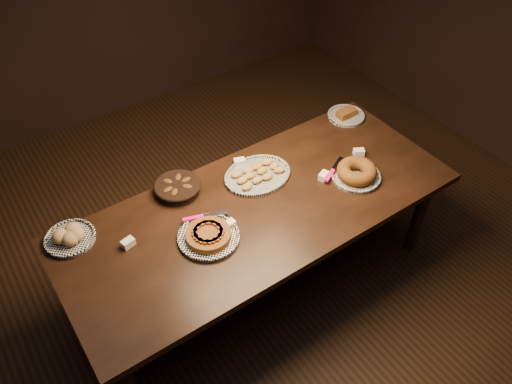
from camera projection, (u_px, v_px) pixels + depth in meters
ground at (260, 281)px, 3.48m from camera, size 5.00×5.00×0.00m
buffet_table at (260, 214)px, 3.01m from camera, size 2.40×1.00×0.75m
apple_tart_plate at (208, 236)px, 2.75m from camera, size 0.37×0.36×0.07m
madeleine_platter at (257, 174)px, 3.12m from camera, size 0.43×0.35×0.05m
bundt_cake_plate at (356, 173)px, 3.10m from camera, size 0.36×0.35×0.10m
croissant_basket at (178, 187)px, 3.01m from camera, size 0.34×0.34×0.07m
bread_roll_plate at (70, 236)px, 2.74m from camera, size 0.28×0.28×0.09m
loaf_plate at (346, 115)px, 3.58m from camera, size 0.27×0.27×0.06m
tent_cards at (261, 189)px, 3.02m from camera, size 1.65×0.48×0.04m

